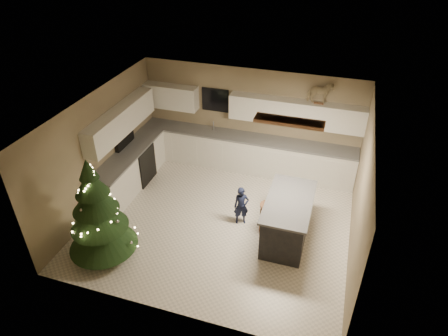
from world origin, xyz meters
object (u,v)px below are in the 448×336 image
at_px(island, 287,219).
at_px(bar_stool, 268,211).
at_px(toddler, 241,206).
at_px(rocking_horse, 320,93).
at_px(christmas_tree, 98,218).

bearing_deg(island, bar_stool, 164.63).
height_order(island, bar_stool, island).
bearing_deg(island, toddler, 170.35).
bearing_deg(rocking_horse, toddler, 134.63).
relative_size(bar_stool, christmas_tree, 0.30).
distance_m(island, rocking_horse, 3.00).
bearing_deg(rocking_horse, island, 158.53).
relative_size(island, toddler, 1.92).
distance_m(christmas_tree, rocking_horse, 5.43).
bearing_deg(island, rocking_horse, 86.22).
relative_size(bar_stool, toddler, 0.74).
distance_m(island, toddler, 1.03).
bearing_deg(island, christmas_tree, -155.47).
xyz_separation_m(island, christmas_tree, (-3.33, -1.52, 0.41)).
relative_size(christmas_tree, rocking_horse, 3.51).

